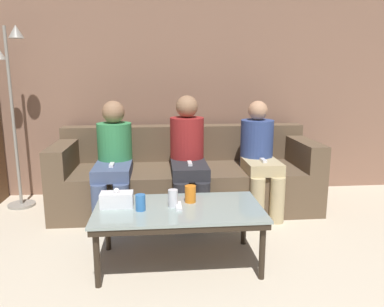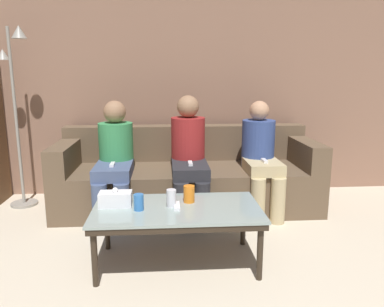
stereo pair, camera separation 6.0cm
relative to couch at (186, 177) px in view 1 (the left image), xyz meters
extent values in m
cube|color=#8C6651|center=(0.00, 0.51, 1.01)|extent=(12.00, 0.06, 2.60)
cube|color=brown|center=(0.00, -0.05, -0.08)|extent=(2.48, 0.86, 0.41)
cube|color=brown|center=(0.00, 0.28, 0.30)|extent=(2.48, 0.20, 0.36)
cube|color=brown|center=(-1.15, -0.05, 0.25)|extent=(0.18, 0.86, 0.25)
cube|color=brown|center=(1.15, -0.05, 0.25)|extent=(0.18, 0.86, 0.25)
cube|color=#8C9E99|center=(-0.14, -1.17, 0.11)|extent=(1.13, 0.61, 0.02)
cube|color=#2D2319|center=(-0.14, -1.17, 0.08)|extent=(1.11, 0.60, 0.04)
cylinder|color=#2D2319|center=(-0.66, -1.43, -0.11)|extent=(0.04, 0.04, 0.35)
cylinder|color=#2D2319|center=(0.37, -1.43, -0.11)|extent=(0.04, 0.04, 0.35)
cylinder|color=#2D2319|center=(-0.66, -0.92, -0.11)|extent=(0.04, 0.04, 0.35)
cylinder|color=#2D2319|center=(0.37, -0.92, -0.11)|extent=(0.04, 0.04, 0.35)
cylinder|color=#3372BF|center=(-0.40, -1.20, 0.17)|extent=(0.07, 0.07, 0.11)
cylinder|color=orange|center=(-0.05, -1.07, 0.18)|extent=(0.08, 0.08, 0.12)
cylinder|color=silver|center=(-0.18, -1.15, 0.18)|extent=(0.07, 0.07, 0.12)
cube|color=white|center=(-0.56, -1.11, 0.17)|extent=(0.22, 0.12, 0.10)
sphere|color=white|center=(-0.56, -1.11, 0.23)|extent=(0.04, 0.04, 0.04)
cube|color=white|center=(-0.14, -1.17, 0.13)|extent=(0.04, 0.15, 0.02)
cylinder|color=gray|center=(-1.65, 0.13, -0.28)|extent=(0.26, 0.26, 0.02)
cylinder|color=gray|center=(-1.65, 0.13, 0.57)|extent=(0.03, 0.03, 1.72)
cone|color=gray|center=(-1.55, 0.13, 1.39)|extent=(0.14, 0.14, 0.12)
cylinder|color=#47567A|center=(-0.76, -0.59, -0.08)|extent=(0.13, 0.13, 0.41)
cylinder|color=#47567A|center=(-0.58, -0.59, -0.08)|extent=(0.13, 0.13, 0.41)
cube|color=#47567A|center=(-0.67, -0.34, 0.17)|extent=(0.32, 0.49, 0.10)
cylinder|color=#388E51|center=(-0.67, -0.10, 0.34)|extent=(0.32, 0.32, 0.44)
sphere|color=#997051|center=(-0.67, -0.10, 0.67)|extent=(0.21, 0.21, 0.21)
cube|color=white|center=(-0.67, -0.39, 0.24)|extent=(0.04, 0.12, 0.02)
cylinder|color=#28282D|center=(-0.09, -0.60, -0.08)|extent=(0.13, 0.13, 0.41)
cylinder|color=#28282D|center=(0.09, -0.60, -0.08)|extent=(0.13, 0.13, 0.41)
cube|color=#28282D|center=(0.00, -0.35, 0.17)|extent=(0.32, 0.50, 0.10)
cylinder|color=maroon|center=(0.00, -0.10, 0.36)|extent=(0.32, 0.32, 0.48)
sphere|color=#997051|center=(0.00, -0.10, 0.71)|extent=(0.21, 0.21, 0.21)
cube|color=white|center=(0.00, -0.40, 0.24)|extent=(0.04, 0.12, 0.02)
cylinder|color=tan|center=(0.58, -0.51, -0.08)|extent=(0.13, 0.13, 0.41)
cylinder|color=tan|center=(0.76, -0.51, -0.08)|extent=(0.13, 0.13, 0.41)
cube|color=tan|center=(0.67, -0.31, 0.17)|extent=(0.31, 0.41, 0.10)
cylinder|color=#334784|center=(0.67, -0.10, 0.35)|extent=(0.31, 0.31, 0.45)
sphere|color=tan|center=(0.67, -0.10, 0.67)|extent=(0.18, 0.18, 0.18)
cube|color=white|center=(0.67, -0.35, 0.24)|extent=(0.04, 0.12, 0.02)
camera|label=1|loc=(-0.28, -3.57, 1.01)|focal=35.00mm
camera|label=2|loc=(-0.22, -3.57, 1.01)|focal=35.00mm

